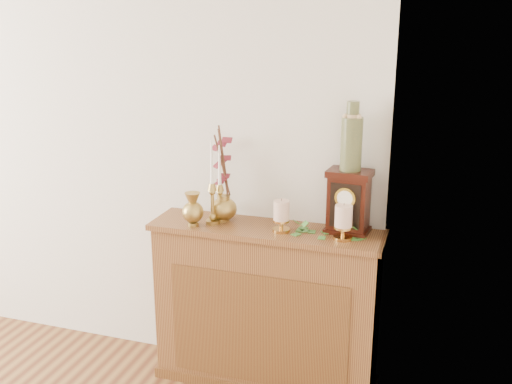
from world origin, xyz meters
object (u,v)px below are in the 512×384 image
(bud_vase, at_px, (193,210))
(mantel_clock, at_px, (349,202))
(ginger_jar, at_px, (223,176))
(ceramic_vase, at_px, (352,140))
(candlestick_left, at_px, (212,197))
(candlestick_center, at_px, (220,197))

(bud_vase, height_order, mantel_clock, mantel_clock)
(mantel_clock, bearing_deg, ginger_jar, -174.48)
(mantel_clock, xyz_separation_m, ceramic_vase, (0.00, 0.00, 0.32))
(ginger_jar, bearing_deg, candlestick_left, -104.58)
(candlestick_left, height_order, candlestick_center, candlestick_left)
(candlestick_center, distance_m, mantel_clock, 0.68)
(candlestick_center, bearing_deg, ginger_jar, 88.89)
(candlestick_left, bearing_deg, bud_vase, -141.18)
(candlestick_left, distance_m, mantel_clock, 0.71)
(candlestick_left, height_order, ceramic_vase, ceramic_vase)
(bud_vase, bearing_deg, candlestick_center, 46.89)
(candlestick_left, xyz_separation_m, bud_vase, (-0.08, -0.07, -0.06))
(ginger_jar, xyz_separation_m, ceramic_vase, (0.68, -0.00, 0.24))
(bud_vase, relative_size, ceramic_vase, 0.53)
(candlestick_left, bearing_deg, ginger_jar, 75.42)
(candlestick_center, height_order, ceramic_vase, ceramic_vase)
(candlestick_center, relative_size, ginger_jar, 0.79)
(candlestick_left, height_order, mantel_clock, candlestick_left)
(mantel_clock, height_order, ceramic_vase, ceramic_vase)
(candlestick_left, distance_m, ginger_jar, 0.14)
(bud_vase, relative_size, ginger_jar, 0.34)
(candlestick_left, xyz_separation_m, mantel_clock, (0.71, 0.09, 0.01))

